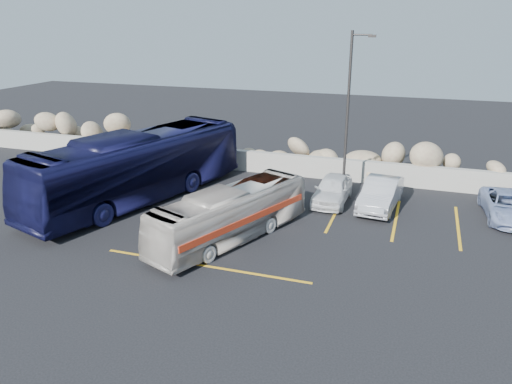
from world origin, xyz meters
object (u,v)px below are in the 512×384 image
(vintage_bus, at_px, (231,214))
(car_b, at_px, (381,194))
(car_a, at_px, (332,189))
(tour_coach, at_px, (138,167))
(lamppost, at_px, (349,111))
(car_d, at_px, (509,206))

(vintage_bus, height_order, car_b, vintage_bus)
(car_a, xyz_separation_m, car_b, (2.29, -0.03, 0.05))
(tour_coach, bearing_deg, vintage_bus, -8.66)
(vintage_bus, bearing_deg, lamppost, 84.92)
(lamppost, xyz_separation_m, tour_coach, (-9.48, -3.88, -2.60))
(car_a, xyz_separation_m, car_d, (7.85, 0.40, -0.06))
(tour_coach, distance_m, car_d, 17.26)
(car_b, bearing_deg, vintage_bus, -128.13)
(tour_coach, relative_size, car_d, 2.83)
(lamppost, relative_size, car_d, 1.86)
(car_a, bearing_deg, car_b, 0.51)
(vintage_bus, xyz_separation_m, car_a, (3.11, 5.61, -0.43))
(lamppost, relative_size, tour_coach, 0.66)
(vintage_bus, relative_size, car_d, 1.81)
(tour_coach, height_order, car_b, tour_coach)
(vintage_bus, bearing_deg, car_d, 50.84)
(car_b, bearing_deg, car_a, -174.71)
(tour_coach, height_order, car_d, tour_coach)
(lamppost, relative_size, car_a, 2.09)
(lamppost, xyz_separation_m, car_a, (-0.39, -1.20, -3.64))
(car_a, bearing_deg, tour_coach, -162.38)
(tour_coach, bearing_deg, car_a, 33.81)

